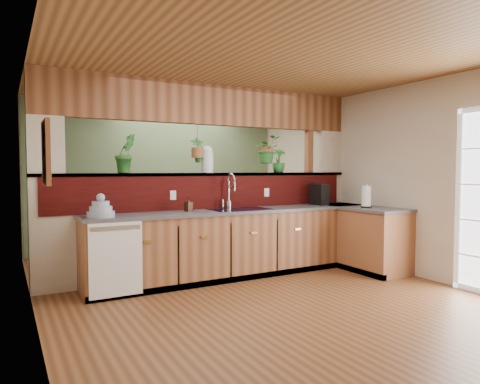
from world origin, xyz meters
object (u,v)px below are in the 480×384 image
coffee_maker (320,195)px  shelving_console (128,224)px  faucet (230,190)px  soap_dispenser (188,204)px  dish_stack (101,210)px  paper_towel (366,197)px  glass_jar (207,159)px

coffee_maker → shelving_console: coffee_maker is taller
faucet → soap_dispenser: bearing=-171.6°
dish_stack → soap_dispenser: 1.12m
dish_stack → shelving_console: size_ratio=0.23×
faucet → shelving_console: faucet is taller
paper_towel → soap_dispenser: bearing=163.6°
paper_towel → glass_jar: glass_jar is taller
soap_dispenser → shelving_console: size_ratio=0.13×
faucet → shelving_console: 2.38m
shelving_console → glass_jar: bearing=-69.8°
faucet → glass_jar: bearing=137.0°
soap_dispenser → coffee_maker: coffee_maker is taller
shelving_console → coffee_maker: bearing=-41.7°
coffee_maker → shelving_console: 3.28m
paper_towel → coffee_maker: bearing=111.3°
faucet → paper_towel: size_ratio=1.49×
dish_stack → paper_towel: (3.50, -0.57, 0.06)m
faucet → glass_jar: size_ratio=1.32×
faucet → paper_towel: 1.92m
coffee_maker → shelving_console: bearing=132.9°
soap_dispenser → shelving_console: soap_dispenser is taller
dish_stack → shelving_console: (0.90, 2.35, -0.48)m
soap_dispenser → glass_jar: size_ratio=0.49×
paper_towel → glass_jar: size_ratio=0.89×
shelving_console → paper_towel: bearing=-46.3°
coffee_maker → dish_stack: bearing=178.7°
dish_stack → coffee_maker: coffee_maker is taller
soap_dispenser → glass_jar: (0.41, 0.32, 0.58)m
coffee_maker → soap_dispenser: bearing=176.2°
glass_jar → shelving_console: 2.27m
soap_dispenser → paper_towel: (2.39, -0.70, 0.06)m
paper_towel → shelving_console: 3.95m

